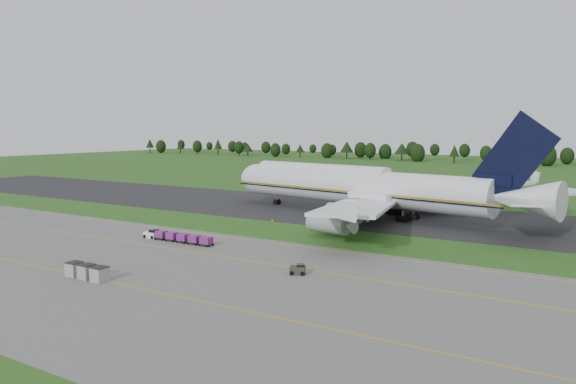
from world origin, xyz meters
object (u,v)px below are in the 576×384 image
Objects in this scene: aircraft at (363,187)px; baggage_train at (176,237)px; edge_markers at (295,223)px; utility_cart at (298,270)px; uld_row at (87,271)px.

aircraft is 5.39× the size of baggage_train.
aircraft is 7.07× the size of edge_markers.
baggage_train is at bearing 165.56° from utility_cart.
aircraft reaches higher than baggage_train.
utility_cart is 26.65m from uld_row.
aircraft is 51.91m from utility_cart.
edge_markers is (-6.22, -17.99, -5.99)m from aircraft.
baggage_train is at bearing -108.40° from edge_markers.
aircraft reaches higher than utility_cart.
baggage_train is 25.95m from edge_markers.
utility_cart is 0.35× the size of uld_row.
baggage_train is 23.88m from uld_row.
aircraft is at bearing 105.19° from utility_cart.
uld_row is at bearing -96.91° from aircraft.
uld_row reaches higher than baggage_train.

